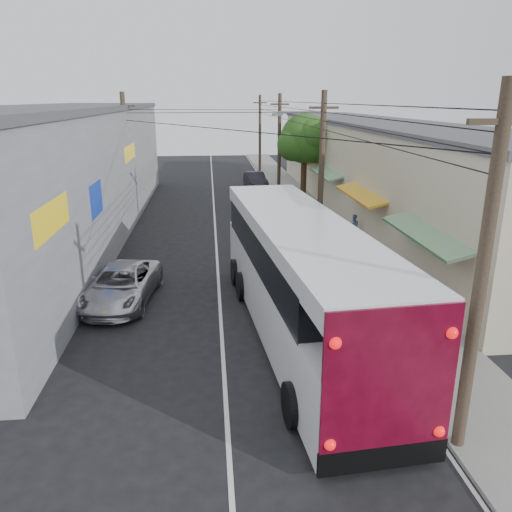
# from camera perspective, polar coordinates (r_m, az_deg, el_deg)

# --- Properties ---
(ground) EXTENTS (120.00, 120.00, 0.00)m
(ground) POSITION_cam_1_polar(r_m,az_deg,el_deg) (13.44, -3.43, -16.95)
(ground) COLOR black
(ground) RESTS_ON ground
(sidewalk) EXTENTS (3.00, 80.00, 0.12)m
(sidewalk) POSITION_cam_1_polar(r_m,az_deg,el_deg) (32.69, 6.77, 4.08)
(sidewalk) COLOR slate
(sidewalk) RESTS_ON ground
(building_right) EXTENTS (7.09, 40.00, 6.25)m
(building_right) POSITION_cam_1_polar(r_m,az_deg,el_deg) (35.23, 13.54, 9.80)
(building_right) COLOR #BEB797
(building_right) RESTS_ON ground
(building_left) EXTENTS (7.20, 36.00, 7.25)m
(building_left) POSITION_cam_1_polar(r_m,az_deg,el_deg) (30.48, -21.23, 8.92)
(building_left) COLOR gray
(building_left) RESTS_ON ground
(utility_poles) EXTENTS (11.80, 45.28, 8.00)m
(utility_poles) POSITION_cam_1_polar(r_m,az_deg,el_deg) (31.78, 0.84, 11.26)
(utility_poles) COLOR #473828
(utility_poles) RESTS_ON ground
(street_tree) EXTENTS (4.40, 4.00, 6.60)m
(street_tree) POSITION_cam_1_polar(r_m,az_deg,el_deg) (37.89, 5.68, 13.02)
(street_tree) COLOR #3F2B19
(street_tree) RESTS_ON ground
(coach_bus) EXTENTS (4.08, 13.87, 3.94)m
(coach_bus) POSITION_cam_1_polar(r_m,az_deg,el_deg) (16.43, 4.92, -2.32)
(coach_bus) COLOR white
(coach_bus) RESTS_ON ground
(jeepney) EXTENTS (2.94, 5.34, 1.42)m
(jeepney) POSITION_cam_1_polar(r_m,az_deg,el_deg) (20.06, -15.13, -3.21)
(jeepney) COLOR silver
(jeepney) RESTS_ON ground
(parked_suv) EXTENTS (3.05, 6.46, 1.82)m
(parked_suv) POSITION_cam_1_polar(r_m,az_deg,el_deg) (30.04, 2.58, 4.65)
(parked_suv) COLOR gray
(parked_suv) RESTS_ON ground
(parked_car_mid) EXTENTS (2.11, 4.16, 1.36)m
(parked_car_mid) POSITION_cam_1_polar(r_m,az_deg,el_deg) (36.19, 1.22, 6.51)
(parked_car_mid) COLOR #222227
(parked_car_mid) RESTS_ON ground
(parked_car_far) EXTENTS (1.99, 4.39, 1.40)m
(parked_car_far) POSITION_cam_1_polar(r_m,az_deg,el_deg) (44.75, -0.06, 8.67)
(parked_car_far) COLOR black
(parked_car_far) RESTS_ON ground
(pedestrian_near) EXTENTS (0.65, 0.54, 1.53)m
(pedestrian_near) POSITION_cam_1_polar(r_m,az_deg,el_deg) (27.65, 6.66, 3.36)
(pedestrian_near) COLOR pink
(pedestrian_near) RESTS_ON sidewalk
(pedestrian_far) EXTENTS (0.73, 0.59, 1.41)m
(pedestrian_far) POSITION_cam_1_polar(r_m,az_deg,el_deg) (28.15, 11.07, 3.28)
(pedestrian_far) COLOR #90AED2
(pedestrian_far) RESTS_ON sidewalk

